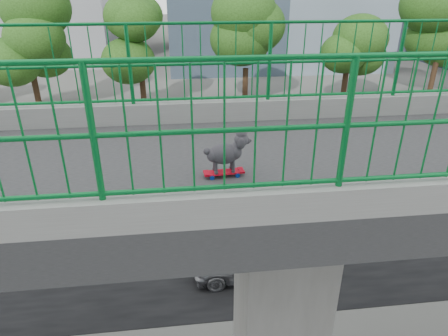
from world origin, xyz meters
The scene contains 8 objects.
road centered at (-13.00, 0.00, 0.01)m, with size 18.00×90.00×0.02m, color black.
footbridge centered at (0.00, 0.00, 5.22)m, with size 3.00×24.00×7.00m.
railing centered at (0.00, 0.00, 7.21)m, with size 3.00×24.00×1.42m.
street_trees centered at (-26.03, 1.06, 4.72)m, with size 5.30×60.40×7.26m.
skateboard centered at (0.51, -0.90, 7.04)m, with size 0.16×0.45×0.06m.
poodle centered at (0.51, -0.87, 7.29)m, with size 0.24×0.51×0.43m.
car_0 centered at (-6.00, 0.88, 0.71)m, with size 1.67×4.14×1.41m, color #98999D.
car_3 centered at (-15.60, 2.16, 0.80)m, with size 2.25×5.53×1.60m, color black.
Camera 1 is at (4.26, -1.35, 8.89)m, focal length 31.30 mm.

